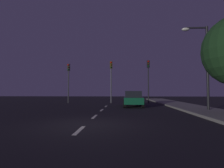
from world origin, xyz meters
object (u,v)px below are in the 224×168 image
at_px(traffic_signal_center, 111,74).
at_px(traffic_signal_right, 148,73).
at_px(street_lamp_right, 203,59).
at_px(car_stopped_ahead, 133,99).
at_px(traffic_signal_left, 68,76).

distance_m(traffic_signal_center, traffic_signal_right, 4.63).
height_order(traffic_signal_center, street_lamp_right, street_lamp_right).
height_order(traffic_signal_right, car_stopped_ahead, traffic_signal_right).
height_order(traffic_signal_center, car_stopped_ahead, traffic_signal_center).
relative_size(traffic_signal_center, street_lamp_right, 0.84).
xyz_separation_m(traffic_signal_left, traffic_signal_right, (10.07, 0.00, 0.22)).
relative_size(traffic_signal_right, car_stopped_ahead, 1.28).
distance_m(traffic_signal_left, car_stopped_ahead, 9.84).
relative_size(traffic_signal_left, car_stopped_ahead, 1.20).
relative_size(car_stopped_ahead, street_lamp_right, 0.67).
xyz_separation_m(traffic_signal_center, street_lamp_right, (7.28, -9.42, 0.17)).
bearing_deg(traffic_signal_left, traffic_signal_right, 0.00).
bearing_deg(car_stopped_ahead, street_lamp_right, -40.98).
bearing_deg(traffic_signal_center, street_lamp_right, -52.30).
xyz_separation_m(traffic_signal_left, street_lamp_right, (12.72, -9.42, 0.34)).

